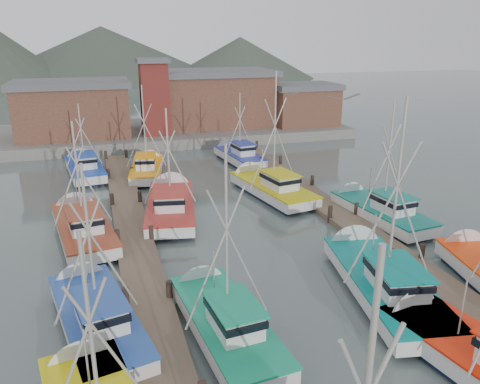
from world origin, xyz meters
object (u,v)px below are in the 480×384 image
object	(u,v)px
lookout_tower	(154,97)
boat_1	(480,359)
boat_4	(222,319)
boat_8	(171,204)
boat_12	(147,168)

from	to	relation	value
lookout_tower	boat_1	size ratio (longest dim) A/B	0.88
boat_4	boat_8	bearing A→B (deg)	83.67
boat_1	boat_12	distance (m)	31.63
lookout_tower	boat_1	xyz separation A→B (m)	(6.26, -43.21, -4.87)
boat_4	boat_12	xyz separation A→B (m)	(-0.31, 25.07, -0.00)
lookout_tower	boat_8	distance (m)	23.55
lookout_tower	boat_4	distance (m)	38.28
boat_8	lookout_tower	bearing A→B (deg)	94.76
lookout_tower	boat_4	xyz separation A→B (m)	(-2.23, -37.90, -4.87)
boat_12	lookout_tower	bearing A→B (deg)	88.49
lookout_tower	boat_8	bearing A→B (deg)	-95.02
boat_1	lookout_tower	bearing A→B (deg)	88.34
lookout_tower	boat_12	xyz separation A→B (m)	(-2.54, -12.84, -4.87)
lookout_tower	boat_4	world-z (taller)	lookout_tower
boat_4	boat_8	size ratio (longest dim) A/B	0.87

